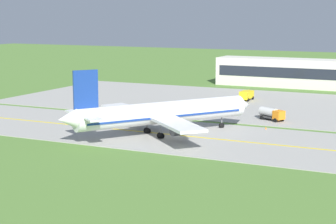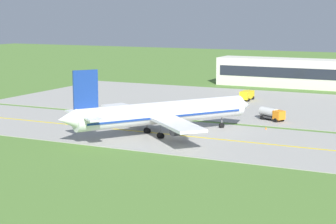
{
  "view_description": "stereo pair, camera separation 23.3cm",
  "coord_description": "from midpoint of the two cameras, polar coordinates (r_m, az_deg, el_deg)",
  "views": [
    {
      "loc": [
        44.66,
        -95.61,
        22.12
      ],
      "look_at": [
        -2.15,
        1.39,
        4.0
      ],
      "focal_mm": 62.89,
      "sensor_mm": 36.0,
      "label": 1
    },
    {
      "loc": [
        44.87,
        -95.51,
        22.12
      ],
      "look_at": [
        -2.15,
        1.39,
        4.0
      ],
      "focal_mm": 62.89,
      "sensor_mm": 36.0,
      "label": 2
    }
  ],
  "objects": [
    {
      "name": "ground_plane",
      "position": [
        107.82,
        0.65,
        -2.29
      ],
      "size": [
        500.0,
        500.0,
        0.0
      ],
      "primitive_type": "plane",
      "color": "#517A33"
    },
    {
      "name": "taxiway_strip",
      "position": [
        107.81,
        0.65,
        -2.26
      ],
      "size": [
        240.0,
        28.0,
        0.1
      ],
      "primitive_type": "cube",
      "color": "#9E9B93",
      "rests_on": "ground"
    },
    {
      "name": "apron_pad",
      "position": [
        143.59,
        11.44,
        0.52
      ],
      "size": [
        140.0,
        52.0,
        0.1
      ],
      "primitive_type": "cube",
      "color": "#9E9B93",
      "rests_on": "ground"
    },
    {
      "name": "taxiway_centreline",
      "position": [
        107.8,
        0.65,
        -2.23
      ],
      "size": [
        220.0,
        0.6,
        0.01
      ],
      "primitive_type": "cube",
      "color": "yellow",
      "rests_on": "taxiway_strip"
    },
    {
      "name": "airplane_lead",
      "position": [
        107.19,
        -0.75,
        -0.11
      ],
      "size": [
        28.89,
        34.51,
        12.7
      ],
      "color": "white",
      "rests_on": "ground"
    },
    {
      "name": "service_truck_baggage",
      "position": [
        151.72,
        7.58,
        1.67
      ],
      "size": [
        2.41,
        6.02,
        2.6
      ],
      "color": "yellow",
      "rests_on": "ground"
    },
    {
      "name": "service_truck_catering",
      "position": [
        124.18,
        9.95,
        -0.14
      ],
      "size": [
        6.24,
        4.69,
        2.65
      ],
      "color": "orange",
      "rests_on": "ground"
    },
    {
      "name": "terminal_building",
      "position": [
        180.58,
        14.73,
        3.57
      ],
      "size": [
        64.1,
        9.91,
        9.72
      ],
      "color": "beige",
      "rests_on": "ground"
    },
    {
      "name": "traffic_cone_near_edge",
      "position": [
        114.58,
        9.41,
        -1.56
      ],
      "size": [
        0.44,
        0.44,
        0.6
      ],
      "primitive_type": "cone",
      "color": "orange",
      "rests_on": "ground"
    }
  ]
}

